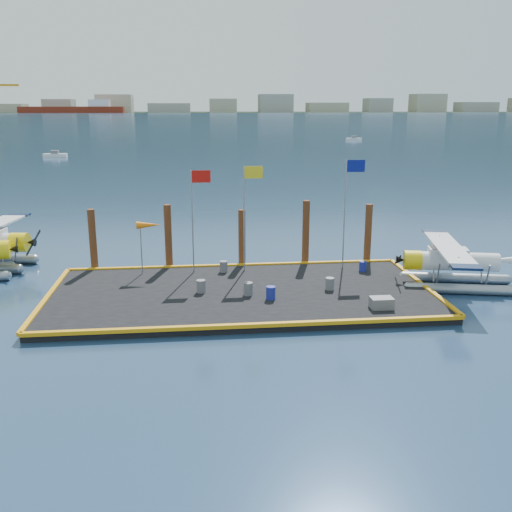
{
  "coord_description": "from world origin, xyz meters",
  "views": [
    {
      "loc": [
        -2.27,
        -28.8,
        9.94
      ],
      "look_at": [
        1.01,
        2.0,
        1.76
      ],
      "focal_mm": 40.0,
      "sensor_mm": 36.0,
      "label": 1
    }
  ],
  "objects_px": {
    "flagpole_yellow": "(247,202)",
    "drum_1": "(248,289)",
    "flagpole_red": "(196,205)",
    "piling_4": "(368,235)",
    "piling_1": "(168,239)",
    "piling_2": "(242,240)",
    "drum_2": "(330,284)",
    "windsock": "(148,226)",
    "seaplane_d": "(454,264)",
    "drum_0": "(201,286)",
    "piling_3": "(306,235)",
    "crate": "(381,303)",
    "drum_3": "(271,293)",
    "drum_5": "(224,267)",
    "drum_4": "(363,266)",
    "piling_0": "(93,242)",
    "flagpole_blue": "(348,198)"
  },
  "relations": [
    {
      "from": "seaplane_d",
      "to": "piling_0",
      "type": "xyz_separation_m",
      "value": [
        -20.44,
        4.97,
        0.6
      ]
    },
    {
      "from": "drum_2",
      "to": "piling_2",
      "type": "distance_m",
      "value": 7.2
    },
    {
      "from": "crate",
      "to": "flagpole_blue",
      "type": "distance_m",
      "value": 8.27
    },
    {
      "from": "piling_4",
      "to": "drum_1",
      "type": "bearing_deg",
      "value": -143.14
    },
    {
      "from": "flagpole_blue",
      "to": "piling_3",
      "type": "bearing_deg",
      "value": 143.93
    },
    {
      "from": "drum_5",
      "to": "drum_1",
      "type": "bearing_deg",
      "value": -76.61
    },
    {
      "from": "drum_4",
      "to": "flagpole_yellow",
      "type": "xyz_separation_m",
      "value": [
        -6.8,
        0.88,
        3.81
      ]
    },
    {
      "from": "drum_1",
      "to": "crate",
      "type": "bearing_deg",
      "value": -23.26
    },
    {
      "from": "flagpole_yellow",
      "to": "drum_1",
      "type": "bearing_deg",
      "value": -94.98
    },
    {
      "from": "drum_1",
      "to": "drum_2",
      "type": "xyz_separation_m",
      "value": [
        4.43,
        0.44,
        -0.01
      ]
    },
    {
      "from": "seaplane_d",
      "to": "flagpole_blue",
      "type": "distance_m",
      "value": 7.05
    },
    {
      "from": "drum_0",
      "to": "piling_4",
      "type": "xyz_separation_m",
      "value": [
        10.62,
        5.46,
        1.26
      ]
    },
    {
      "from": "seaplane_d",
      "to": "windsock",
      "type": "bearing_deg",
      "value": 91.34
    },
    {
      "from": "drum_2",
      "to": "windsock",
      "type": "xyz_separation_m",
      "value": [
        -9.76,
        4.1,
        2.5
      ]
    },
    {
      "from": "drum_5",
      "to": "crate",
      "type": "xyz_separation_m",
      "value": [
        7.31,
        -7.09,
        -0.06
      ]
    },
    {
      "from": "flagpole_red",
      "to": "piling_2",
      "type": "bearing_deg",
      "value": 29.8
    },
    {
      "from": "drum_5",
      "to": "flagpole_red",
      "type": "distance_m",
      "value": 3.99
    },
    {
      "from": "drum_1",
      "to": "piling_1",
      "type": "xyz_separation_m",
      "value": [
        -4.31,
        6.14,
        1.37
      ]
    },
    {
      "from": "seaplane_d",
      "to": "crate",
      "type": "distance_m",
      "value": 6.66
    },
    {
      "from": "windsock",
      "to": "piling_3",
      "type": "height_order",
      "value": "piling_3"
    },
    {
      "from": "drum_3",
      "to": "piling_1",
      "type": "bearing_deg",
      "value": 127.9
    },
    {
      "from": "drum_4",
      "to": "flagpole_yellow",
      "type": "relative_size",
      "value": 0.1
    },
    {
      "from": "piling_3",
      "to": "drum_0",
      "type": "bearing_deg",
      "value": -140.49
    },
    {
      "from": "drum_1",
      "to": "drum_3",
      "type": "distance_m",
      "value": 1.34
    },
    {
      "from": "piling_0",
      "to": "piling_2",
      "type": "relative_size",
      "value": 1.05
    },
    {
      "from": "flagpole_red",
      "to": "piling_0",
      "type": "height_order",
      "value": "flagpole_red"
    },
    {
      "from": "seaplane_d",
      "to": "piling_4",
      "type": "bearing_deg",
      "value": 47.27
    },
    {
      "from": "piling_1",
      "to": "piling_2",
      "type": "height_order",
      "value": "piling_1"
    },
    {
      "from": "drum_1",
      "to": "windsock",
      "type": "relative_size",
      "value": 0.21
    },
    {
      "from": "drum_1",
      "to": "flagpole_yellow",
      "type": "distance_m",
      "value": 5.92
    },
    {
      "from": "piling_0",
      "to": "drum_1",
      "type": "bearing_deg",
      "value": -34.89
    },
    {
      "from": "crate",
      "to": "flagpole_red",
      "type": "bearing_deg",
      "value": 140.78
    },
    {
      "from": "drum_2",
      "to": "drum_4",
      "type": "xyz_separation_m",
      "value": [
        2.76,
        3.22,
        -0.02
      ]
    },
    {
      "from": "drum_2",
      "to": "windsock",
      "type": "height_order",
      "value": "windsock"
    },
    {
      "from": "drum_5",
      "to": "seaplane_d",
      "type": "bearing_deg",
      "value": -14.26
    },
    {
      "from": "seaplane_d",
      "to": "piling_1",
      "type": "distance_m",
      "value": 16.71
    },
    {
      "from": "drum_1",
      "to": "crate",
      "type": "distance_m",
      "value": 6.82
    },
    {
      "from": "flagpole_red",
      "to": "piling_1",
      "type": "height_order",
      "value": "flagpole_red"
    },
    {
      "from": "windsock",
      "to": "drum_2",
      "type": "bearing_deg",
      "value": -22.79
    },
    {
      "from": "drum_3",
      "to": "flagpole_yellow",
      "type": "xyz_separation_m",
      "value": [
        -0.69,
        5.33,
        3.78
      ]
    },
    {
      "from": "piling_3",
      "to": "flagpole_red",
      "type": "bearing_deg",
      "value": -166.75
    },
    {
      "from": "drum_2",
      "to": "crate",
      "type": "height_order",
      "value": "drum_2"
    },
    {
      "from": "seaplane_d",
      "to": "drum_5",
      "type": "distance_m",
      "value": 13.1
    },
    {
      "from": "crate",
      "to": "flagpole_blue",
      "type": "height_order",
      "value": "flagpole_blue"
    },
    {
      "from": "piling_0",
      "to": "flagpole_red",
      "type": "bearing_deg",
      "value": -14.46
    },
    {
      "from": "drum_4",
      "to": "flagpole_blue",
      "type": "relative_size",
      "value": 0.09
    },
    {
      "from": "piling_1",
      "to": "piling_2",
      "type": "xyz_separation_m",
      "value": [
        4.5,
        0.0,
        -0.2
      ]
    },
    {
      "from": "flagpole_red",
      "to": "piling_4",
      "type": "relative_size",
      "value": 1.5
    },
    {
      "from": "flagpole_blue",
      "to": "piling_2",
      "type": "distance_m",
      "value": 6.98
    },
    {
      "from": "drum_2",
      "to": "windsock",
      "type": "relative_size",
      "value": 0.21
    }
  ]
}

